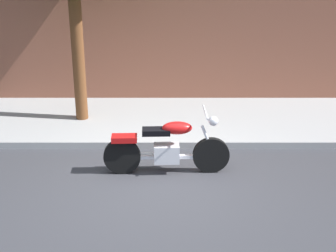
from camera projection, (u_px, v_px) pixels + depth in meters
name	position (u px, v px, depth m)	size (l,w,h in m)	color
ground_plane	(159.00, 185.00, 8.31)	(60.00, 60.00, 0.00)	#38383D
sidewalk	(161.00, 120.00, 10.99)	(22.69, 2.81, 0.14)	#9F9F9F
motorcycle	(168.00, 148.00, 8.60)	(2.21, 0.70, 1.14)	black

